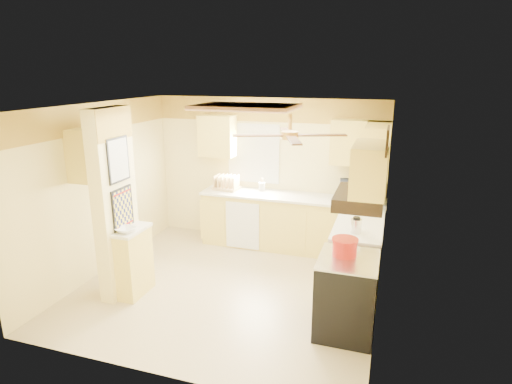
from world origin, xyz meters
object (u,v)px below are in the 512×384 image
(bowl, at_px, (126,230))
(kettle, at_px, (356,225))
(dutch_oven, at_px, (345,247))
(stove, at_px, (346,295))
(microwave, at_px, (359,192))

(bowl, distance_m, kettle, 2.94)
(dutch_oven, relative_size, kettle, 1.42)
(bowl, height_order, dutch_oven, dutch_oven)
(dutch_oven, bearing_deg, stove, -50.44)
(microwave, bearing_deg, bowl, 32.08)
(microwave, bearing_deg, stove, 84.52)
(kettle, bearing_deg, stove, -90.40)
(dutch_oven, distance_m, kettle, 0.68)
(microwave, xyz_separation_m, bowl, (-2.71, -2.26, -0.13))
(stove, xyz_separation_m, dutch_oven, (-0.06, 0.07, 0.56))
(stove, xyz_separation_m, microwave, (-0.08, 2.13, 0.64))
(stove, height_order, bowl, bowl)
(microwave, distance_m, bowl, 3.53)
(microwave, bearing_deg, kettle, 85.93)
(microwave, distance_m, dutch_oven, 2.06)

